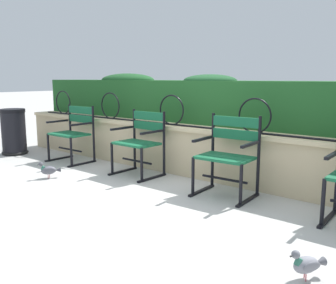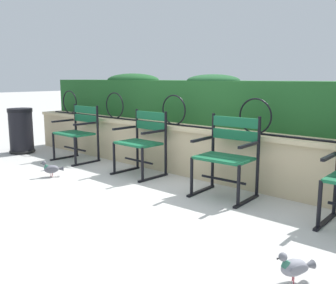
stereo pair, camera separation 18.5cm
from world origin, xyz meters
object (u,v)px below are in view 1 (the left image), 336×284
object	(u,v)px
pigeon_near_chairs	(49,170)
trash_bin	(14,133)
park_chair_centre_right	(228,154)
park_chair_leftmost	(73,132)
pigeon_far_side	(306,264)
park_chair_centre_left	(140,141)

from	to	relation	value
pigeon_near_chairs	trash_bin	bearing A→B (deg)	163.69
park_chair_centre_right	trash_bin	xyz separation A→B (m)	(-4.03, -0.33, -0.10)
park_chair_centre_right	pigeon_near_chairs	world-z (taller)	park_chair_centre_right
pigeon_near_chairs	trash_bin	xyz separation A→B (m)	(-1.85, 0.54, 0.26)
park_chair_centre_right	trash_bin	world-z (taller)	park_chair_centre_right
park_chair_leftmost	pigeon_near_chairs	xyz separation A→B (m)	(0.59, -0.85, -0.36)
pigeon_far_side	trash_bin	size ratio (longest dim) A/B	0.35
park_chair_leftmost	pigeon_far_side	distance (m)	4.29
park_chair_centre_right	pigeon_near_chairs	distance (m)	2.37
park_chair_centre_left	trash_bin	xyz separation A→B (m)	(-2.65, -0.37, -0.09)
park_chair_leftmost	park_chair_centre_right	xyz separation A→B (m)	(2.77, 0.03, 0.00)
park_chair_centre_left	park_chair_centre_right	size ratio (longest dim) A/B	0.97
park_chair_centre_left	park_chair_centre_right	world-z (taller)	park_chair_centre_right
park_chair_leftmost	trash_bin	size ratio (longest dim) A/B	1.13
trash_bin	pigeon_far_side	bearing A→B (deg)	-9.81
park_chair_centre_right	pigeon_far_side	size ratio (longest dim) A/B	3.30
pigeon_far_side	trash_bin	bearing A→B (deg)	170.19
park_chair_leftmost	park_chair_centre_right	size ratio (longest dim) A/B	0.98
park_chair_centre_left	park_chair_centre_right	xyz separation A→B (m)	(1.38, -0.04, 0.01)
park_chair_centre_right	trash_bin	distance (m)	4.05
park_chair_centre_right	pigeon_far_side	world-z (taller)	park_chair_centre_right
park_chair_leftmost	park_chair_centre_right	distance (m)	2.77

